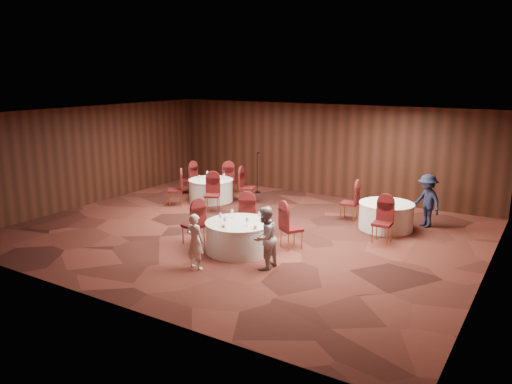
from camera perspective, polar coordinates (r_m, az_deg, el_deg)
The scene contains 15 objects.
ground at distance 13.69m, azimuth -1.16°, elevation -4.54°, with size 12.00×12.00×0.00m, color black.
room_shell at distance 13.22m, azimuth -1.20°, elevation 3.58°, with size 12.00×12.00×12.00m.
table_main at distance 12.12m, azimuth -1.97°, elevation -5.10°, with size 1.62×1.62×0.74m.
table_left at distance 16.92m, azimuth -5.16°, elevation 0.23°, with size 1.50×1.50×0.74m.
table_right at distance 14.30m, azimuth 14.63°, elevation -2.64°, with size 1.50×1.50×0.74m.
chairs_main at distance 12.75m, azimuth -1.36°, elevation -3.57°, with size 2.92×2.07×1.00m.
chairs_left at distance 16.91m, azimuth -5.16°, elevation 0.65°, with size 3.00×3.00×1.00m.
chairs_right at distance 14.02m, azimuth 12.31°, elevation -2.29°, with size 2.02×2.04×1.00m.
tabletop_main at distance 11.82m, azimuth -1.64°, elevation -3.21°, with size 1.12×1.10×0.22m.
tabletop_left at distance 16.82m, azimuth -5.21°, elevation 1.70°, with size 0.85×0.80×0.22m.
tabletop_right at distance 13.91m, azimuth 15.31°, elevation -0.89°, with size 0.08×0.08×0.22m.
mic_stand at distance 18.03m, azimuth 0.15°, elevation 1.24°, with size 0.24×0.24×1.47m.
woman_a at distance 11.07m, azimuth -6.98°, elevation -5.63°, with size 0.46×0.30×1.26m, color white.
woman_b at distance 10.98m, azimuth 0.98°, elevation -5.26°, with size 0.69×0.54×1.42m, color #B2B2B7.
man_c at distance 14.73m, azimuth 18.96°, elevation -0.95°, with size 0.97×0.56×1.50m, color black.
Camera 1 is at (7.09, -10.92, 4.23)m, focal length 35.00 mm.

